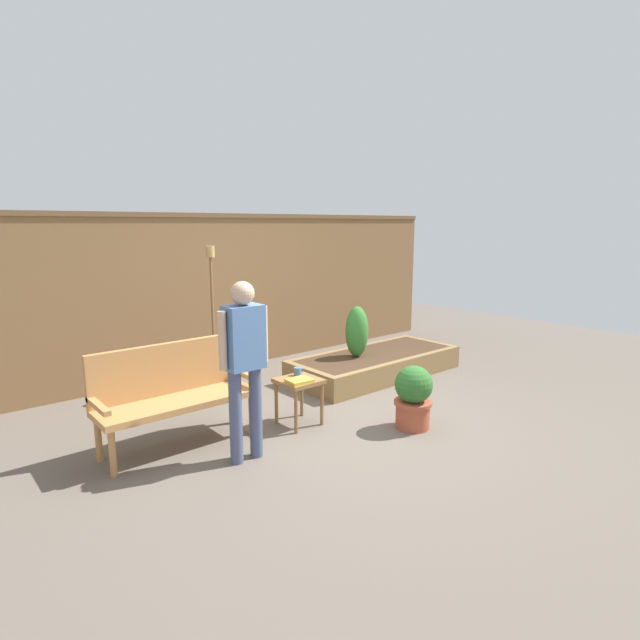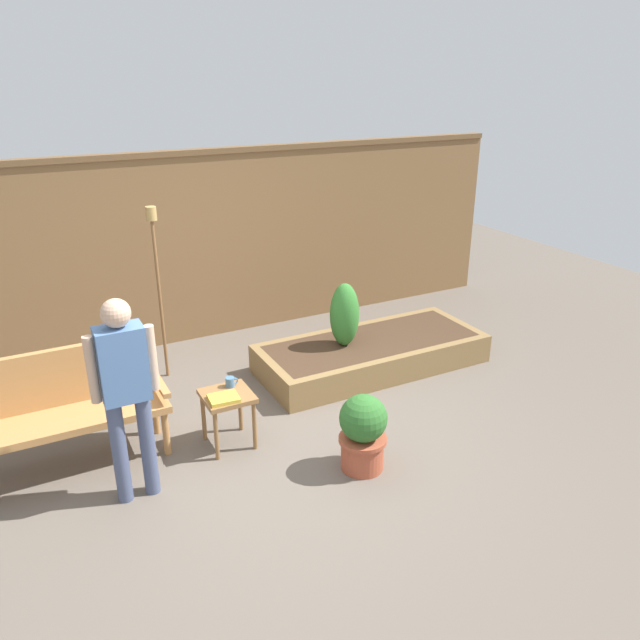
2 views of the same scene
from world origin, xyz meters
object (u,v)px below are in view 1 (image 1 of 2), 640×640
book_on_table (299,381)px  shrub_near_bench (357,332)px  tiki_torch (212,294)px  garden_bench (173,387)px  side_table (299,387)px  cup_on_table (298,371)px  potted_boxwood (413,396)px  person_by_bench (244,356)px

book_on_table → shrub_near_bench: bearing=32.2°
tiki_torch → garden_bench: bearing=-132.5°
side_table → book_on_table: size_ratio=2.04×
cup_on_table → tiki_torch: tiki_torch is taller
potted_boxwood → shrub_near_bench: 1.73m
side_table → potted_boxwood: (0.82, -0.81, -0.06)m
cup_on_table → shrub_near_bench: size_ratio=0.17×
book_on_table → tiki_torch: bearing=97.6°
book_on_table → tiki_torch: tiki_torch is taller
book_on_table → shrub_near_bench: (1.59, 0.83, 0.14)m
cup_on_table → book_on_table: 0.23m
side_table → book_on_table: (-0.06, -0.09, 0.10)m
garden_bench → side_table: bearing=-17.9°
potted_boxwood → book_on_table: bearing=140.6°
tiki_torch → person_by_bench: tiki_torch is taller
person_by_bench → potted_boxwood: bearing=-16.1°
tiki_torch → shrub_near_bench: bearing=-24.4°
person_by_bench → tiki_torch: bearing=69.2°
side_table → cup_on_table: 0.18m
book_on_table → person_by_bench: 0.92m
side_table → potted_boxwood: 1.15m
side_table → person_by_bench: size_ratio=0.31×
garden_bench → cup_on_table: 1.26m
book_on_table → side_table: bearing=60.8°
garden_bench → cup_on_table: bearing=-12.3°
garden_bench → book_on_table: garden_bench is taller
shrub_near_bench → garden_bench: bearing=-172.3°
garden_bench → shrub_near_bench: 2.73m
tiki_torch → book_on_table: bearing=-87.2°
cup_on_table → garden_bench: bearing=167.7°
garden_bench → person_by_bench: person_by_bench is taller
potted_boxwood → person_by_bench: bearing=163.9°
cup_on_table → person_by_bench: size_ratio=0.07×
garden_bench → book_on_table: (1.11, -0.46, -0.05)m
side_table → book_on_table: 0.14m
shrub_near_bench → person_by_bench: bearing=-155.7°
side_table → person_by_bench: bearing=-158.3°
side_table → cup_on_table: bearing=56.6°
garden_bench → cup_on_table: garden_bench is taller
book_on_table → tiki_torch: (-0.08, 1.58, 0.71)m
potted_boxwood → tiki_torch: size_ratio=0.36×
cup_on_table → potted_boxwood: size_ratio=0.17×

